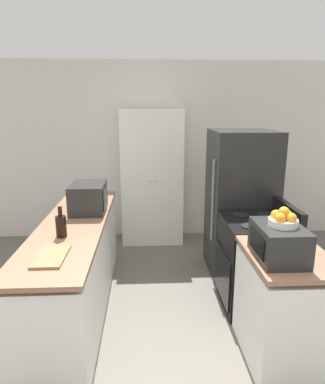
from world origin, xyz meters
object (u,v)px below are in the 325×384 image
Objects in this scene: pantry_cabinet at (152,177)px; fruit_bowl at (283,219)px; microwave at (89,198)px; wine_bottle at (61,226)px; stove at (255,262)px; toaster_oven at (279,242)px; refrigerator at (240,203)px.

fruit_bowl is (0.87, -2.60, 0.23)m from pantry_cabinet.
pantry_cabinet reaches higher than microwave.
fruit_bowl is at bearing -71.49° from pantry_cabinet.
pantry_cabinet is 7.28× the size of wine_bottle.
toaster_oven is at bearing -99.19° from stove.
pantry_cabinet is 9.36× the size of fruit_bowl.
pantry_cabinet is at bearing 135.98° from refrigerator.
microwave reaches higher than stove.
fruit_bowl reaches higher than stove.
microwave is 1.81× the size of wine_bottle.
toaster_oven is at bearing -71.78° from pantry_cabinet.
microwave reaches higher than toaster_oven.
refrigerator is 2.14m from wine_bottle.
wine_bottle is 0.59× the size of toaster_oven.
toaster_oven is (-0.17, -1.60, 0.16)m from refrigerator.
stove is at bearing -92.65° from refrigerator.
refrigerator is at bearing 84.54° from fruit_bowl.
pantry_cabinet is 1.13× the size of refrigerator.
fruit_bowl reaches higher than toaster_oven.
stove is at bearing -13.28° from microwave.
microwave is at bearing 80.60° from wine_bottle.
fruit_bowl is at bearing -95.46° from refrigerator.
toaster_oven is (1.55, -1.23, -0.02)m from microwave.
pantry_cabinet reaches higher than fruit_bowl.
pantry_cabinet is at bearing 63.07° from microwave.
pantry_cabinet reaches higher than stove.
stove is at bearing 10.13° from wine_bottle.
pantry_cabinet is at bearing 108.51° from fruit_bowl.
pantry_cabinet is 4.29× the size of toaster_oven.
wine_bottle is 1.74m from toaster_oven.
microwave is at bearing 166.72° from stove.
pantry_cabinet is 1.84× the size of stove.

